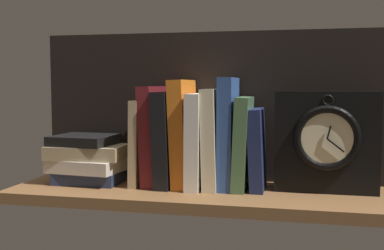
# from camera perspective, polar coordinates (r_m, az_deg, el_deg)

# --- Properties ---
(ground_plane) EXTENTS (0.87, 0.27, 0.03)m
(ground_plane) POSITION_cam_1_polar(r_m,az_deg,el_deg) (1.09, 0.99, -8.32)
(ground_plane) COLOR brown
(back_panel) EXTENTS (0.87, 0.01, 0.37)m
(back_panel) POSITION_cam_1_polar(r_m,az_deg,el_deg) (1.19, 2.25, 2.26)
(back_panel) COLOR black
(back_panel) RESTS_ON ground_plane
(book_tan_shortstories) EXTENTS (0.02, 0.14, 0.20)m
(book_tan_shortstories) POSITION_cam_1_polar(r_m,az_deg,el_deg) (1.15, -5.98, -2.02)
(book_tan_shortstories) COLOR tan
(book_tan_shortstories) RESTS_ON ground_plane
(book_maroon_dawkins) EXTENTS (0.04, 0.14, 0.23)m
(book_maroon_dawkins) POSITION_cam_1_polar(r_m,az_deg,el_deg) (1.14, -4.62, -1.24)
(book_maroon_dawkins) COLOR maroon
(book_maroon_dawkins) RESTS_ON ground_plane
(book_black_skeptic) EXTENTS (0.04, 0.16, 0.22)m
(book_black_skeptic) POSITION_cam_1_polar(r_m,az_deg,el_deg) (1.13, -2.87, -1.60)
(book_black_skeptic) COLOR black
(book_black_skeptic) RESTS_ON ground_plane
(book_orange_pandolfini) EXTENTS (0.04, 0.15, 0.25)m
(book_orange_pandolfini) POSITION_cam_1_polar(r_m,az_deg,el_deg) (1.12, -1.02, -0.96)
(book_orange_pandolfini) COLOR orange
(book_orange_pandolfini) RESTS_ON ground_plane
(book_white_catcher) EXTENTS (0.03, 0.17, 0.22)m
(book_white_catcher) POSITION_cam_1_polar(r_m,az_deg,el_deg) (1.11, 0.80, -1.80)
(book_white_catcher) COLOR silver
(book_white_catcher) RESTS_ON ground_plane
(book_cream_twain) EXTENTS (0.04, 0.15, 0.23)m
(book_cream_twain) POSITION_cam_1_polar(r_m,az_deg,el_deg) (1.10, 2.57, -1.57)
(book_cream_twain) COLOR beige
(book_cream_twain) RESTS_ON ground_plane
(book_blue_modern) EXTENTS (0.03, 0.14, 0.25)m
(book_blue_modern) POSITION_cam_1_polar(r_m,az_deg,el_deg) (1.10, 4.35, -0.94)
(book_blue_modern) COLOR #2D4C8E
(book_blue_modern) RESTS_ON ground_plane
(book_green_romantic) EXTENTS (0.04, 0.14, 0.21)m
(book_green_romantic) POSITION_cam_1_polar(r_m,az_deg,el_deg) (1.09, 6.08, -2.12)
(book_green_romantic) COLOR #476B44
(book_green_romantic) RESTS_ON ground_plane
(book_navy_bierce) EXTENTS (0.04, 0.13, 0.18)m
(book_navy_bierce) POSITION_cam_1_polar(r_m,az_deg,el_deg) (1.09, 7.76, -2.84)
(book_navy_bierce) COLOR #192147
(book_navy_bierce) RESTS_ON ground_plane
(framed_clock) EXTENTS (0.22, 0.07, 0.22)m
(framed_clock) POSITION_cam_1_polar(r_m,az_deg,el_deg) (1.09, 15.71, -1.87)
(framed_clock) COLOR black
(framed_clock) RESTS_ON ground_plane
(book_stack_side) EXTENTS (0.18, 0.15, 0.11)m
(book_stack_side) POSITION_cam_1_polar(r_m,az_deg,el_deg) (1.18, -12.30, -4.01)
(book_stack_side) COLOR #232D4C
(book_stack_side) RESTS_ON ground_plane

